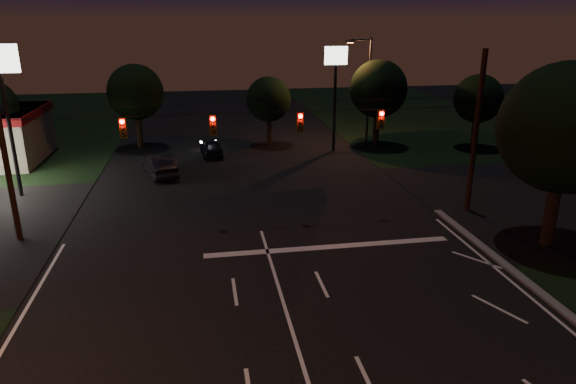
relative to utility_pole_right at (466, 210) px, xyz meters
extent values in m
cube|color=silver|center=(-9.00, -3.50, 0.01)|extent=(12.00, 0.50, 0.01)
cylinder|color=black|center=(0.00, 0.00, 0.00)|extent=(0.30, 0.30, 9.00)
cylinder|color=black|center=(-24.00, 0.00, 0.00)|extent=(0.28, 0.28, 8.00)
cylinder|color=black|center=(-12.00, 0.00, 6.00)|extent=(24.00, 0.03, 0.03)
cylinder|color=black|center=(-12.00, 0.00, 6.50)|extent=(24.00, 0.02, 0.02)
cube|color=#3F3307|center=(-18.50, 0.00, 5.45)|extent=(0.32, 0.26, 1.00)
sphere|color=#FF0705|center=(-18.50, -0.16, 5.78)|extent=(0.22, 0.22, 0.22)
sphere|color=black|center=(-18.50, -0.16, 5.45)|extent=(0.20, 0.20, 0.20)
sphere|color=black|center=(-18.50, -0.16, 5.12)|extent=(0.20, 0.20, 0.20)
cube|color=#3F3307|center=(-14.20, 0.00, 5.45)|extent=(0.32, 0.26, 1.00)
sphere|color=#FF0705|center=(-14.20, -0.16, 5.78)|extent=(0.22, 0.22, 0.22)
sphere|color=black|center=(-14.20, -0.16, 5.45)|extent=(0.20, 0.20, 0.20)
sphere|color=black|center=(-14.20, -0.16, 5.12)|extent=(0.20, 0.20, 0.20)
cube|color=#3F3307|center=(-9.80, 0.00, 5.45)|extent=(0.32, 0.26, 1.00)
sphere|color=#FF0705|center=(-9.80, -0.16, 5.78)|extent=(0.22, 0.22, 0.22)
sphere|color=black|center=(-9.80, -0.16, 5.45)|extent=(0.20, 0.20, 0.20)
sphere|color=black|center=(-9.80, -0.16, 5.12)|extent=(0.20, 0.20, 0.20)
cube|color=#3F3307|center=(-5.50, 0.00, 5.45)|extent=(0.32, 0.26, 1.00)
sphere|color=#FF0705|center=(-5.50, -0.16, 5.78)|extent=(0.22, 0.22, 0.22)
sphere|color=black|center=(-5.50, -0.16, 5.45)|extent=(0.20, 0.20, 0.20)
sphere|color=black|center=(-5.50, -0.16, 5.12)|extent=(0.20, 0.20, 0.20)
cylinder|color=black|center=(-26.00, 7.00, 3.75)|extent=(0.24, 0.24, 7.50)
cylinder|color=black|center=(-4.00, 15.00, 3.50)|extent=(0.24, 0.24, 7.00)
cube|color=white|center=(-4.00, 15.00, 7.70)|extent=(1.80, 0.30, 1.40)
cylinder|color=black|center=(-0.50, 17.00, 4.50)|extent=(0.20, 0.20, 9.00)
cylinder|color=black|center=(-1.40, 17.00, 8.80)|extent=(1.80, 0.12, 0.12)
cube|color=black|center=(-2.30, 17.00, 8.70)|extent=(0.60, 0.35, 0.22)
cube|color=orange|center=(-2.30, 17.00, 8.58)|extent=(0.45, 0.25, 0.04)
cylinder|color=black|center=(1.50, -5.00, 2.00)|extent=(0.60, 0.60, 4.00)
sphere|color=black|center=(1.50, -5.00, 5.76)|extent=(6.00, 6.00, 6.00)
sphere|color=black|center=(2.10, -4.55, 5.58)|extent=(4.50, 4.50, 4.50)
sphere|color=black|center=(0.90, -4.70, 5.62)|extent=(4.20, 4.20, 4.20)
cylinder|color=black|center=(-20.00, 19.00, 1.62)|extent=(0.52, 0.52, 3.25)
sphere|color=black|center=(-20.00, 19.00, 4.68)|extent=(4.60, 4.60, 4.60)
sphere|color=black|center=(-19.54, 19.34, 4.54)|extent=(3.45, 3.45, 3.45)
sphere|color=black|center=(-20.46, 19.23, 4.58)|extent=(3.22, 3.22, 3.22)
cylinder|color=black|center=(-9.00, 18.00, 1.38)|extent=(0.47, 0.47, 2.75)
sphere|color=black|center=(-9.00, 18.00, 3.96)|extent=(3.80, 3.80, 3.80)
sphere|color=black|center=(-8.62, 18.28, 3.85)|extent=(2.85, 2.85, 2.85)
sphere|color=black|center=(-9.38, 18.19, 3.87)|extent=(2.66, 2.66, 2.66)
cylinder|color=black|center=(0.00, 16.00, 1.70)|extent=(0.53, 0.53, 3.40)
sphere|color=black|center=(0.00, 16.00, 4.90)|extent=(4.80, 4.80, 4.80)
sphere|color=black|center=(0.48, 16.36, 4.75)|extent=(3.60, 3.60, 3.60)
sphere|color=black|center=(-0.48, 16.24, 4.79)|extent=(3.36, 3.36, 3.36)
cylinder|color=black|center=(8.00, 14.00, 1.45)|extent=(0.48, 0.48, 2.90)
sphere|color=black|center=(8.00, 14.00, 4.18)|extent=(4.00, 4.00, 4.00)
sphere|color=black|center=(8.40, 14.30, 4.06)|extent=(3.00, 3.00, 3.00)
sphere|color=black|center=(7.60, 14.20, 4.09)|extent=(2.80, 2.80, 2.80)
imported|color=black|center=(-14.05, 15.03, 0.66)|extent=(1.94, 4.01, 1.32)
imported|color=black|center=(-17.79, 10.07, 0.76)|extent=(2.90, 4.86, 1.51)
camera|label=1|loc=(-14.77, -25.43, 10.45)|focal=32.00mm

